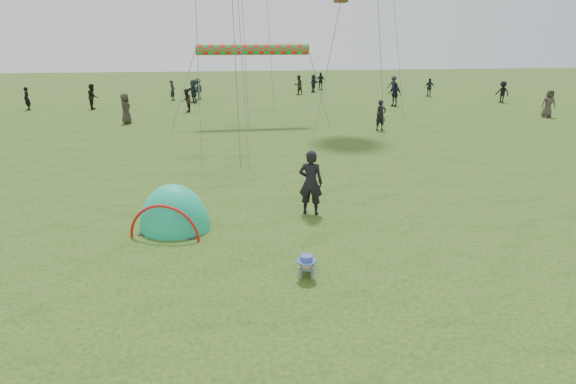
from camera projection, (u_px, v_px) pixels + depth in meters
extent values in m
plane|color=#194212|center=(308.00, 275.00, 9.41)|extent=(140.00, 140.00, 0.00)
ellipsoid|color=#13A155|center=(175.00, 228.00, 11.74)|extent=(2.23, 2.02, 2.40)
imported|color=black|center=(311.00, 183.00, 12.47)|extent=(0.79, 0.66, 1.84)
imported|color=black|center=(381.00, 115.00, 24.52)|extent=(0.67, 0.51, 1.65)
imported|color=black|center=(93.00, 97.00, 32.31)|extent=(0.79, 0.96, 1.79)
imported|color=black|center=(320.00, 81.00, 45.52)|extent=(1.07, 0.89, 1.71)
imported|color=#2A2831|center=(198.00, 89.00, 37.83)|extent=(1.12, 1.31, 1.76)
imported|color=#3C332C|center=(549.00, 104.00, 28.80)|extent=(0.97, 0.75, 1.76)
imported|color=#1C2A30|center=(193.00, 91.00, 35.74)|extent=(1.32, 1.70, 1.80)
imported|color=black|center=(173.00, 90.00, 37.26)|extent=(0.53, 0.67, 1.63)
imported|color=black|center=(187.00, 101.00, 30.96)|extent=(0.61, 0.77, 1.58)
imported|color=black|center=(395.00, 94.00, 33.82)|extent=(1.00, 1.08, 1.78)
imported|color=black|center=(502.00, 92.00, 35.78)|extent=(1.06, 1.25, 1.68)
imported|color=#312923|center=(126.00, 109.00, 26.53)|extent=(0.85, 1.02, 1.78)
imported|color=black|center=(314.00, 83.00, 43.32)|extent=(1.33, 1.53, 1.67)
imported|color=black|center=(27.00, 99.00, 31.84)|extent=(0.68, 0.70, 1.62)
imported|color=#29221E|center=(298.00, 85.00, 41.28)|extent=(1.05, 0.96, 1.75)
imported|color=#1B252F|center=(429.00, 87.00, 39.82)|extent=(0.95, 0.44, 1.59)
imported|color=#20212A|center=(393.00, 85.00, 41.41)|extent=(1.21, 0.90, 1.67)
cylinder|color=red|center=(253.00, 49.00, 25.12)|extent=(6.32, 0.64, 0.64)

